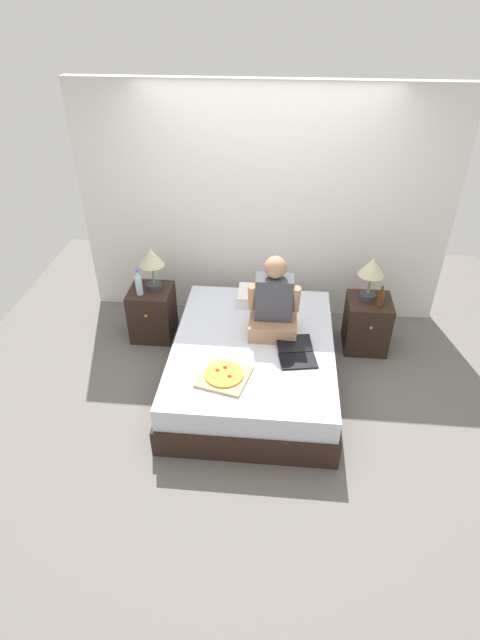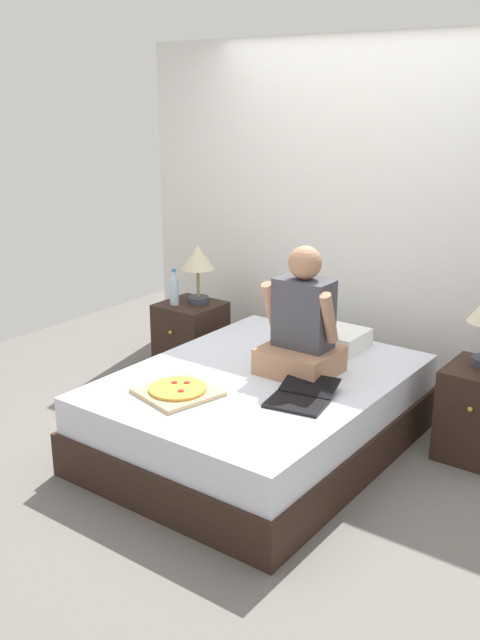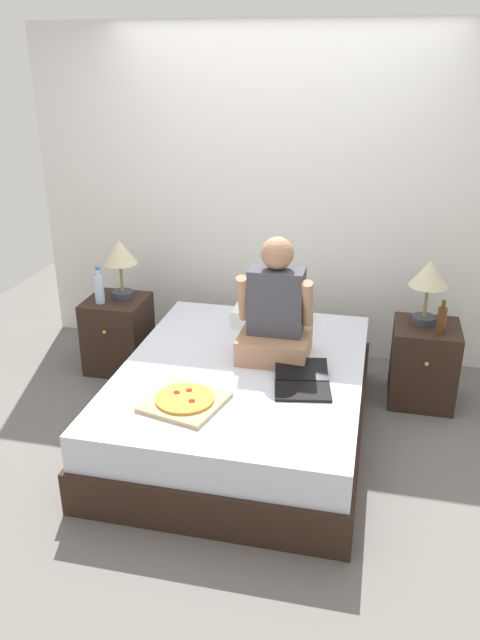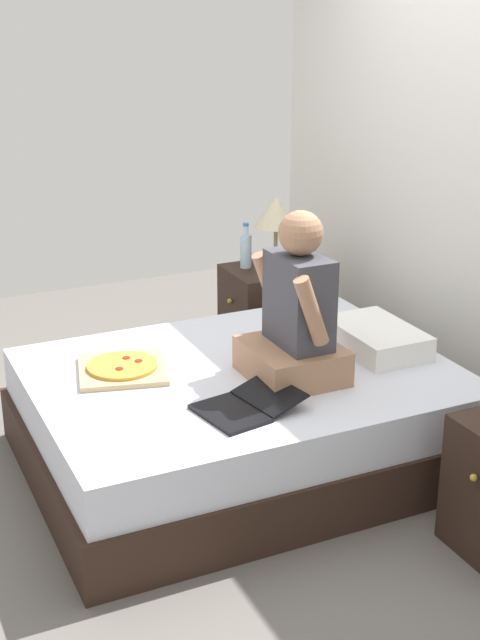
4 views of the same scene
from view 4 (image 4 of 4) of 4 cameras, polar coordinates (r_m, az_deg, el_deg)
The scene contains 9 objects.
ground_plane at distance 4.40m, azimuth 0.07°, elevation -8.98°, with size 5.91×5.91×0.00m, color #66605B.
bed at distance 4.29m, azimuth 0.07°, elevation -6.22°, with size 1.52×1.99×0.48m.
nightstand_left at distance 5.49m, azimuth 1.57°, elevation 0.44°, with size 0.44×0.47×0.57m.
lamp_on_left_nightstand at distance 5.30m, azimuth 2.32°, elevation 6.61°, with size 0.26×0.26×0.45m.
water_bottle at distance 5.39m, azimuth 0.37°, elevation 4.52°, with size 0.07×0.07×0.28m.
pillow at distance 4.45m, azimuth 8.71°, elevation -1.14°, with size 0.52×0.34×0.12m, color white.
person_seated at distance 4.02m, azimuth 3.59°, elevation 0.13°, with size 0.47×0.40×0.78m.
laptop at distance 3.78m, azimuth 0.20°, elevation -5.58°, with size 0.39×0.46×0.07m.
pizza_box at distance 4.19m, azimuth -7.54°, elevation -3.09°, with size 0.48×0.48×0.04m.
Camera 4 is at (3.47, -1.63, 2.16)m, focal length 50.00 mm.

